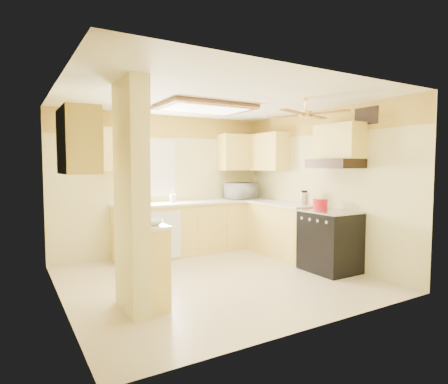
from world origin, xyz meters
TOP-DOWN VIEW (x-y plane):
  - floor at (0.00, 0.00)m, footprint 4.00×4.00m
  - ceiling at (0.00, 0.00)m, footprint 4.00×4.00m
  - wall_back at (0.00, 1.90)m, footprint 4.00×0.00m
  - wall_front at (0.00, -1.90)m, footprint 4.00×0.00m
  - wall_left at (-2.00, 0.00)m, footprint 0.00×3.80m
  - wall_right at (2.00, 0.00)m, footprint 0.00×3.80m
  - wallpaper_border at (0.00, 1.88)m, footprint 4.00×0.02m
  - partition_column at (-1.35, -0.55)m, footprint 0.20×0.70m
  - partition_ledge at (-1.13, -0.55)m, footprint 0.25×0.55m
  - ledge_top at (-1.13, -0.55)m, footprint 0.28×0.58m
  - lower_cabinets_back at (0.50, 1.60)m, footprint 3.00×0.60m
  - lower_cabinets_right at (1.70, 0.60)m, footprint 0.60×1.40m
  - countertop_back at (0.50, 1.59)m, footprint 3.04×0.64m
  - countertop_right at (1.69, 0.60)m, footprint 0.64×1.44m
  - dishwasher_panel at (-0.25, 1.29)m, footprint 0.58×0.02m
  - window at (-0.25, 1.89)m, footprint 0.92×0.02m
  - upper_cab_back_left at (-0.85, 1.72)m, footprint 0.60×0.35m
  - upper_cab_back_right at (1.55, 1.72)m, footprint 0.90×0.35m
  - upper_cab_right at (1.82, 1.25)m, footprint 0.35×1.00m
  - upper_cab_left_wall at (-1.82, -0.25)m, footprint 0.35×0.75m
  - upper_cab_over_stove at (1.82, -0.55)m, footprint 0.35×0.76m
  - stove at (1.67, -0.55)m, footprint 0.68×0.77m
  - range_hood at (1.74, -0.55)m, footprint 0.50×0.76m
  - poster_menu at (-1.24, -0.55)m, footprint 0.02×0.42m
  - poster_nashville at (-1.24, -0.55)m, footprint 0.02×0.42m
  - ceiling_light_panel at (0.10, 0.50)m, footprint 1.35×0.95m
  - ceiling_fan at (1.00, -0.70)m, footprint 1.15×1.15m
  - vent_grate at (1.98, -0.90)m, footprint 0.02×0.40m
  - microwave at (1.49, 1.61)m, footprint 0.61×0.45m
  - bowl at (-1.15, -0.65)m, footprint 0.28×0.28m
  - dutch_oven at (1.69, -0.32)m, footprint 0.24×0.24m
  - kettle at (1.73, 0.10)m, footprint 0.16×0.16m
  - dish_rack at (-0.62, 1.63)m, footprint 0.39×0.30m
  - utensil_crock at (0.07, 1.67)m, footprint 0.11×0.11m

SIDE VIEW (x-z plane):
  - floor at x=0.00m, z-range 0.00..0.00m
  - dishwasher_panel at x=-0.25m, z-range 0.03..0.83m
  - partition_ledge at x=-1.13m, z-range 0.00..0.90m
  - lower_cabinets_back at x=0.50m, z-range 0.00..0.90m
  - lower_cabinets_right at x=1.70m, z-range 0.00..0.90m
  - stove at x=1.67m, z-range 0.00..0.92m
  - ledge_top at x=-1.13m, z-range 0.90..0.94m
  - countertop_back at x=0.50m, z-range 0.90..0.94m
  - countertop_right at x=1.69m, z-range 0.90..0.94m
  - bowl at x=-1.15m, z-range 0.94..1.00m
  - dutch_oven at x=1.69m, z-range 0.92..1.08m
  - utensil_crock at x=0.07m, z-range 0.90..1.12m
  - dish_rack at x=-0.62m, z-range 0.91..1.13m
  - kettle at x=1.73m, z-range 0.93..1.17m
  - microwave at x=1.49m, z-range 0.94..1.25m
  - poster_nashville at x=-1.24m, z-range 0.92..1.48m
  - wall_back at x=0.00m, z-range -0.75..3.25m
  - wall_front at x=0.00m, z-range -0.75..3.25m
  - wall_left at x=-2.00m, z-range -0.65..3.15m
  - wall_right at x=2.00m, z-range -0.65..3.15m
  - partition_column at x=-1.35m, z-range 0.00..2.50m
  - window at x=-0.25m, z-range 1.04..2.06m
  - range_hood at x=1.74m, z-range 1.55..1.69m
  - upper_cab_back_left at x=-0.85m, z-range 1.50..2.20m
  - upper_cab_back_right at x=1.55m, z-range 1.50..2.20m
  - upper_cab_right at x=1.82m, z-range 1.50..2.20m
  - upper_cab_left_wall at x=-1.82m, z-range 1.50..2.20m
  - poster_menu at x=-1.24m, z-range 1.57..2.14m
  - upper_cab_over_stove at x=1.82m, z-range 1.69..2.21m
  - ceiling_fan at x=1.00m, z-range 2.16..2.42m
  - wallpaper_border at x=0.00m, z-range 2.10..2.50m
  - vent_grate at x=1.98m, z-range 2.17..2.42m
  - ceiling_light_panel at x=0.10m, z-range 2.42..2.49m
  - ceiling at x=0.00m, z-range 2.50..2.50m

